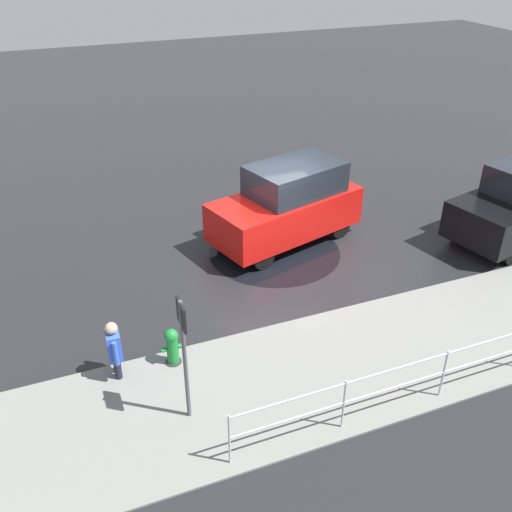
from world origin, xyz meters
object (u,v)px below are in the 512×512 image
(fire_hydrant, at_px, (172,347))
(sign_post, at_px, (184,344))
(pedestrian, at_px, (114,347))
(moving_hatchback, at_px, (288,204))

(fire_hydrant, relative_size, sign_post, 0.33)
(pedestrian, xyz_separation_m, sign_post, (-0.94, 1.45, 0.90))
(moving_hatchback, distance_m, fire_hydrant, 5.46)
(moving_hatchback, relative_size, sign_post, 1.76)
(moving_hatchback, distance_m, sign_post, 6.54)
(sign_post, bearing_deg, fire_hydrant, -93.69)
(moving_hatchback, bearing_deg, sign_post, 50.96)
(fire_hydrant, distance_m, sign_post, 1.84)
(moving_hatchback, relative_size, pedestrian, 3.45)
(moving_hatchback, bearing_deg, fire_hydrant, 42.30)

